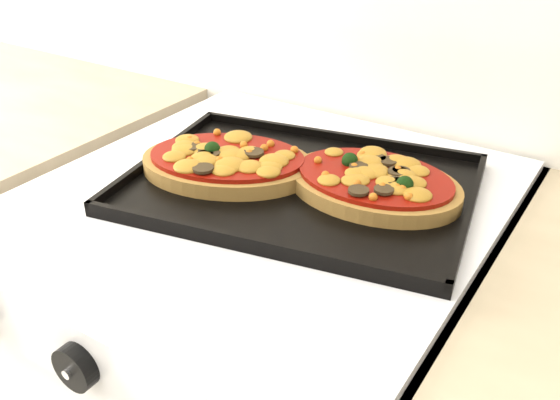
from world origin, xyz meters
The scene contains 5 objects.
control_panel centered at (0.05, 1.39, 0.85)m, with size 0.60×0.02×0.09m, color white.
knob_center centered at (0.03, 1.37, 0.85)m, with size 0.05×0.05×0.02m, color black.
baking_tray centered at (0.08, 1.72, 0.92)m, with size 0.45×0.33×0.02m, color black.
pizza_left centered at (-0.02, 1.70, 0.94)m, with size 0.24×0.16×0.03m, color olive, non-canonical shape.
pizza_right centered at (0.17, 1.76, 0.94)m, with size 0.23×0.17×0.03m, color olive, non-canonical shape.
Camera 1 is at (0.46, 1.09, 1.31)m, focal length 40.00 mm.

